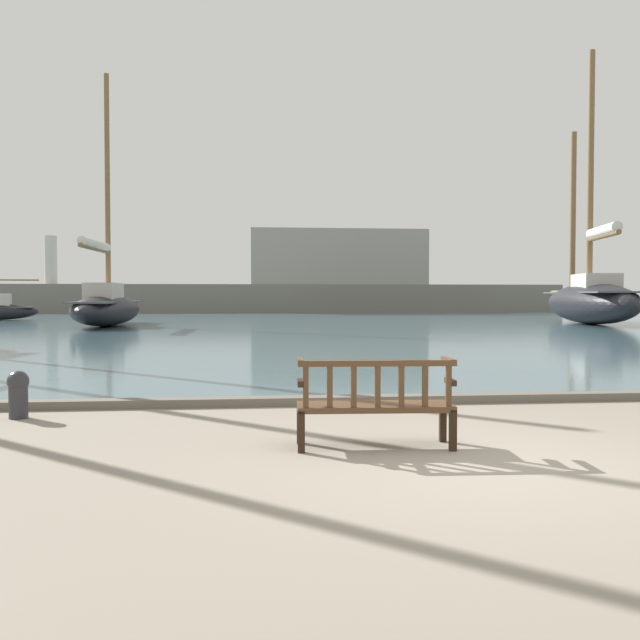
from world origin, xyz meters
name	(u,v)px	position (x,y,z in m)	size (l,w,h in m)	color
ground_plane	(477,467)	(0.00, 0.00, 0.00)	(160.00, 160.00, 0.00)	gray
harbor_water	(275,317)	(0.00, 44.00, 0.04)	(100.00, 80.00, 0.08)	#476670
quay_edge_kerb	(391,399)	(0.00, 3.85, 0.06)	(40.00, 0.30, 0.12)	#675F54
park_bench	(375,402)	(-0.77, 0.92, 0.47)	(1.62, 0.60, 0.92)	black
sailboat_distant_harbor	(591,298)	(15.75, 29.01, 1.40)	(5.42, 14.23, 14.16)	black
sailboat_nearest_port	(107,306)	(-8.75, 29.07, 1.06)	(2.84, 9.86, 12.19)	black
mooring_bollard	(18,392)	(-4.98, 3.13, 0.34)	(0.27, 0.27, 0.61)	#2D2D33
far_breakwater	(290,285)	(1.76, 54.39, 2.42)	(50.87, 2.40, 7.22)	slate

